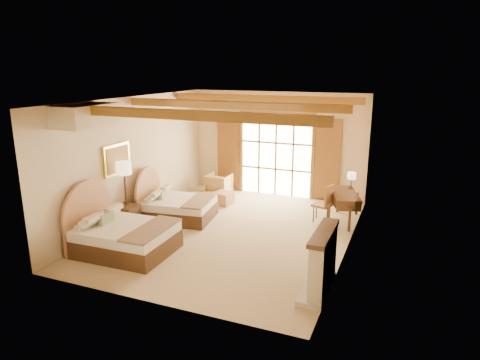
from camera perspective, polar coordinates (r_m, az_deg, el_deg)
The scene contains 19 objects.
floor at distance 10.56m, azimuth -1.04°, elevation -6.93°, with size 7.00×7.00×0.00m, color tan.
wall_back at distance 13.29m, azimuth 4.92°, elevation 4.77°, with size 5.50×5.50×0.00m, color beige.
wall_left at distance 11.42m, azimuth -13.88°, elevation 2.71°, with size 7.00×7.00×0.00m, color beige.
wall_right at distance 9.36m, azimuth 14.57°, elevation 0.02°, with size 7.00×7.00×0.00m, color beige.
ceiling at distance 9.82m, azimuth -1.13°, elevation 10.66°, with size 7.00×7.00×0.00m, color #B96D35.
ceiling_beams at distance 9.83m, azimuth -1.13°, elevation 9.97°, with size 5.39×4.60×0.18m, color olive, non-canonical shape.
french_doors at distance 13.30m, azimuth 4.81°, elevation 3.25°, with size 3.95×0.08×2.60m.
fireplace at distance 7.89m, azimuth 10.83°, elevation -11.04°, with size 0.46×1.40×1.16m.
painting at distance 10.78m, azimuth -16.05°, elevation 2.67°, with size 0.06×0.95×0.75m.
canopy_valance at distance 9.46m, azimuth -19.79°, elevation 8.11°, with size 0.70×1.40×0.45m, color beige.
bed_near at distance 9.74m, azimuth -15.79°, elevation -6.90°, with size 2.04×1.58×1.33m.
bed_far at distance 11.52m, azimuth -8.83°, elevation -3.31°, with size 1.99×1.60×1.19m.
nightstand at distance 11.00m, azimuth -14.84°, elevation -4.82°, with size 0.51×0.51×0.61m, color #432818.
floor_lamp at distance 10.69m, azimuth -15.20°, elevation 1.00°, with size 0.36×0.36×1.71m.
armchair at distance 13.48m, azimuth -2.85°, elevation -0.58°, with size 0.70×0.72×0.66m, color tan.
ottoman at distance 12.57m, azimuth -2.24°, elevation -2.43°, with size 0.50×0.50×0.36m, color #BB7652.
desk at distance 11.45m, azimuth 13.66°, elevation -3.39°, with size 1.05×1.56×0.78m.
desk_chair at distance 11.37m, azimuth 10.99°, elevation -3.93°, with size 0.56×0.55×1.00m.
desk_lamp at distance 11.69m, azimuth 14.67°, elevation 0.48°, with size 0.22×0.22×0.44m.
Camera 1 is at (3.89, -8.99, 3.93)m, focal length 32.00 mm.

